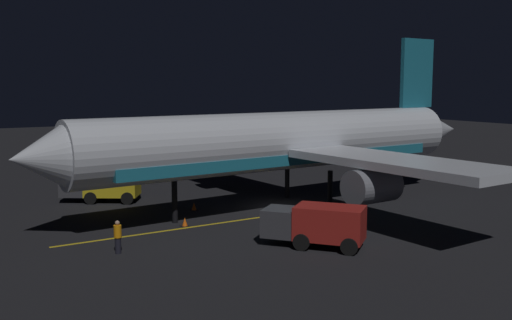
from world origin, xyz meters
The scene contains 9 objects.
ground_plane centered at (0.00, 0.00, -0.10)m, with size 180.00×180.00×0.20m, color black.
apron_guide_stripe centered at (-2.18, 4.00, 0.00)m, with size 0.24×24.67×0.01m, color gold.
airliner centered at (0.05, -0.60, 4.54)m, with size 33.18×37.71×12.40m.
baggage_truck centered at (8.13, 10.33, 1.26)m, with size 4.70×5.88×2.49m.
catering_truck centered at (-9.67, 3.75, 1.17)m, with size 5.45×5.08×2.25m.
ground_crew_worker centered at (-5.55, 13.44, 0.89)m, with size 0.40×0.40×1.74m.
traffic_cone_near_left centered at (-1.92, 8.17, 0.25)m, with size 0.50×0.50×0.55m.
traffic_cone_near_right centered at (8.75, 10.83, 0.25)m, with size 0.50×0.50×0.55m.
traffic_cone_under_wing centered at (1.98, 5.82, 0.25)m, with size 0.50×0.50×0.55m.
Camera 1 is at (-34.41, 21.88, 8.70)m, focal length 40.86 mm.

